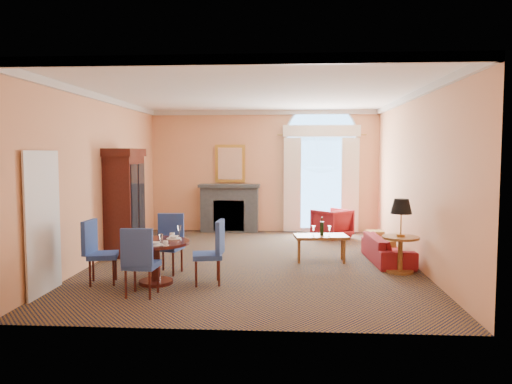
# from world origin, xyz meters

# --- Properties ---
(ground) EXTENTS (7.50, 7.50, 0.00)m
(ground) POSITION_xyz_m (0.00, 0.00, 0.00)
(ground) COLOR #101733
(ground) RESTS_ON ground
(room_envelope) EXTENTS (6.04, 7.52, 3.45)m
(room_envelope) POSITION_xyz_m (-0.03, 0.67, 2.51)
(room_envelope) COLOR #F1A773
(room_envelope) RESTS_ON ground
(armoire) EXTENTS (0.62, 1.11, 2.17)m
(armoire) POSITION_xyz_m (-2.72, 0.57, 1.05)
(armoire) COLOR black
(armoire) RESTS_ON ground
(dining_table) EXTENTS (1.09, 1.09, 0.88)m
(dining_table) POSITION_xyz_m (-1.46, -1.74, 0.51)
(dining_table) COLOR black
(dining_table) RESTS_ON ground
(dining_chair_north) EXTENTS (0.54, 0.54, 1.02)m
(dining_chair_north) POSITION_xyz_m (-1.42, -0.95, 0.58)
(dining_chair_north) COLOR navy
(dining_chair_north) RESTS_ON ground
(dining_chair_south) EXTENTS (0.48, 0.49, 1.02)m
(dining_chair_south) POSITION_xyz_m (-1.48, -2.51, 0.58)
(dining_chair_south) COLOR navy
(dining_chair_south) RESTS_ON ground
(dining_chair_east) EXTENTS (0.53, 0.53, 1.02)m
(dining_chair_east) POSITION_xyz_m (-0.54, -1.69, 0.58)
(dining_chair_east) COLOR navy
(dining_chair_east) RESTS_ON ground
(dining_chair_west) EXTENTS (0.55, 0.55, 1.02)m
(dining_chair_west) POSITION_xyz_m (-2.40, -1.79, 0.58)
(dining_chair_west) COLOR navy
(dining_chair_west) RESTS_ON ground
(sofa) EXTENTS (0.76, 1.73, 0.50)m
(sofa) POSITION_xyz_m (2.55, 0.12, 0.25)
(sofa) COLOR maroon
(sofa) RESTS_ON ground
(armchair) EXTENTS (1.10, 1.10, 0.72)m
(armchair) POSITION_xyz_m (1.72, 2.78, 0.36)
(armchair) COLOR maroon
(armchair) RESTS_ON ground
(coffee_table) EXTENTS (1.06, 0.68, 0.85)m
(coffee_table) POSITION_xyz_m (1.28, 0.08, 0.47)
(coffee_table) COLOR brown
(coffee_table) RESTS_ON ground
(side_table) EXTENTS (0.64, 0.64, 1.26)m
(side_table) POSITION_xyz_m (2.60, -0.74, 0.80)
(side_table) COLOR brown
(side_table) RESTS_ON ground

